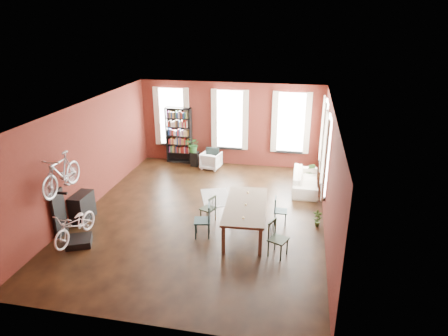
% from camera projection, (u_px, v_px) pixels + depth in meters
% --- Properties ---
extents(room, '(9.00, 9.04, 3.22)m').
position_uv_depth(room, '(214.00, 141.00, 11.49)').
color(room, black).
rests_on(room, ground).
extents(dining_table, '(1.24, 2.44, 0.81)m').
position_uv_depth(dining_table, '(245.00, 219.00, 10.72)').
color(dining_table, brown).
rests_on(dining_table, ground).
extents(dining_chair_a, '(0.50, 0.50, 0.92)m').
position_uv_depth(dining_chair_a, '(202.00, 221.00, 10.50)').
color(dining_chair_a, '#183435').
rests_on(dining_chair_a, ground).
extents(dining_chair_b, '(0.48, 0.48, 0.80)m').
position_uv_depth(dining_chair_b, '(208.00, 209.00, 11.29)').
color(dining_chair_b, black).
rests_on(dining_chair_b, ground).
extents(dining_chair_c, '(0.55, 0.55, 0.91)m').
position_uv_depth(dining_chair_c, '(278.00, 239.00, 9.64)').
color(dining_chair_c, '#1C2F1B').
rests_on(dining_chair_c, ground).
extents(dining_chair_d, '(0.37, 0.37, 0.79)m').
position_uv_depth(dining_chair_d, '(281.00, 211.00, 11.16)').
color(dining_chair_d, '#163031').
rests_on(dining_chair_d, ground).
extents(bookshelf, '(1.00, 0.32, 2.20)m').
position_uv_depth(bookshelf, '(179.00, 135.00, 15.64)').
color(bookshelf, black).
rests_on(bookshelf, ground).
extents(white_armchair, '(0.79, 0.75, 0.71)m').
position_uv_depth(white_armchair, '(211.00, 160.00, 15.21)').
color(white_armchair, silver).
rests_on(white_armchair, ground).
extents(cream_sofa, '(0.61, 2.08, 0.81)m').
position_uv_depth(cream_sofa, '(306.00, 177.00, 13.42)').
color(cream_sofa, beige).
rests_on(cream_sofa, ground).
extents(striped_rug, '(1.29, 1.61, 0.01)m').
position_uv_depth(striped_rug, '(216.00, 197.00, 12.89)').
color(striped_rug, black).
rests_on(striped_rug, ground).
extents(bike_trainer, '(0.81, 0.81, 0.18)m').
position_uv_depth(bike_trainer, '(79.00, 241.00, 10.24)').
color(bike_trainer, black).
rests_on(bike_trainer, ground).
extents(bike_wall_rack, '(0.16, 0.60, 1.30)m').
position_uv_depth(bike_wall_rack, '(59.00, 213.00, 10.48)').
color(bike_wall_rack, black).
rests_on(bike_wall_rack, ground).
extents(console_table, '(0.40, 0.80, 0.80)m').
position_uv_depth(console_table, '(82.00, 207.00, 11.37)').
color(console_table, black).
rests_on(console_table, ground).
extents(plant_stand, '(0.30, 0.30, 0.56)m').
position_uv_depth(plant_stand, '(195.00, 159.00, 15.51)').
color(plant_stand, black).
rests_on(plant_stand, ground).
extents(plant_by_sofa, '(0.46, 0.67, 0.28)m').
position_uv_depth(plant_by_sofa, '(310.00, 176.00, 14.29)').
color(plant_by_sofa, '#2E5B24').
rests_on(plant_by_sofa, ground).
extents(plant_small, '(0.33, 0.51, 0.17)m').
position_uv_depth(plant_small, '(317.00, 223.00, 11.12)').
color(plant_small, '#325723').
rests_on(plant_small, ground).
extents(bicycle_floor, '(0.64, 0.88, 1.55)m').
position_uv_depth(bicycle_floor, '(73.00, 212.00, 9.90)').
color(bicycle_floor, silver).
rests_on(bicycle_floor, bike_trainer).
extents(bicycle_hung, '(0.47, 1.00, 1.66)m').
position_uv_depth(bicycle_hung, '(59.00, 161.00, 9.90)').
color(bicycle_hung, '#A5A8AD').
rests_on(bicycle_hung, bike_wall_rack).
extents(plant_on_stand, '(0.65, 0.70, 0.48)m').
position_uv_depth(plant_on_stand, '(194.00, 146.00, 15.30)').
color(plant_on_stand, '#255A24').
rests_on(plant_on_stand, plant_stand).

